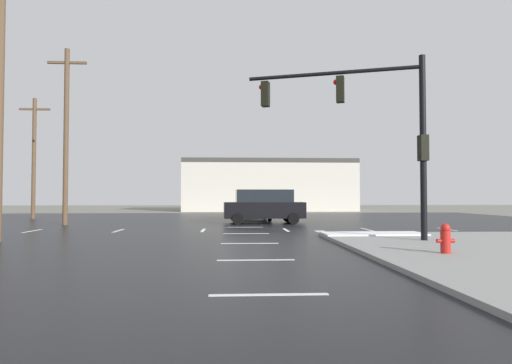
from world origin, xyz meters
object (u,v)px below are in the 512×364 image
(traffic_signal_mast, at_px, (371,118))
(fire_hydrant, at_px, (445,238))
(suv_green, at_px, (253,204))
(utility_pole_distant, at_px, (34,156))
(utility_pole_mid, at_px, (0,85))
(suv_black, at_px, (264,206))
(utility_pole_far, at_px, (66,133))

(traffic_signal_mast, height_order, fire_hydrant, traffic_signal_mast)
(suv_green, xyz_separation_m, utility_pole_distant, (-15.91, 1.99, 3.53))
(utility_pole_mid, bearing_deg, suv_black, 45.38)
(fire_hydrant, distance_m, utility_pole_distant, 29.66)
(fire_hydrant, xyz_separation_m, suv_black, (-3.78, 15.02, 0.55))
(fire_hydrant, xyz_separation_m, utility_pole_far, (-15.17, 14.15, 4.75))
(traffic_signal_mast, bearing_deg, utility_pole_far, -16.48)
(suv_black, relative_size, suv_green, 1.00)
(traffic_signal_mast, distance_m, utility_pole_far, 17.70)
(fire_hydrant, bearing_deg, suv_green, 102.22)
(traffic_signal_mast, relative_size, suv_black, 1.32)
(utility_pole_distant, bearing_deg, utility_pole_mid, -69.97)
(traffic_signal_mast, distance_m, utility_pole_distant, 26.07)
(utility_pole_distant, bearing_deg, traffic_signal_mast, -41.82)
(utility_pole_mid, xyz_separation_m, utility_pole_distant, (-6.11, 16.76, -1.02))
(traffic_signal_mast, xyz_separation_m, utility_pole_mid, (-13.32, 0.63, 1.17))
(utility_pole_far, height_order, utility_pole_distant, utility_pole_far)
(traffic_signal_mast, height_order, utility_pole_mid, utility_pole_mid)
(utility_pole_distant, bearing_deg, utility_pole_far, -55.69)
(suv_black, relative_size, utility_pole_far, 0.48)
(utility_pole_mid, bearing_deg, traffic_signal_mast, -2.71)
(utility_pole_mid, xyz_separation_m, utility_pole_far, (-1.16, 9.51, -0.36))
(suv_black, bearing_deg, utility_pole_distant, 156.49)
(utility_pole_mid, relative_size, utility_pole_distant, 1.23)
(suv_green, distance_m, utility_pole_mid, 18.30)
(fire_hydrant, height_order, utility_pole_far, utility_pole_far)
(suv_green, height_order, utility_pole_distant, utility_pole_distant)
(traffic_signal_mast, bearing_deg, utility_pole_mid, 15.80)
(suv_green, bearing_deg, utility_pole_mid, 145.01)
(traffic_signal_mast, bearing_deg, suv_green, -58.63)
(suv_black, xyz_separation_m, utility_pole_distant, (-16.34, 6.38, 3.53))
(traffic_signal_mast, xyz_separation_m, utility_pole_distant, (-19.43, 17.39, 0.15))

